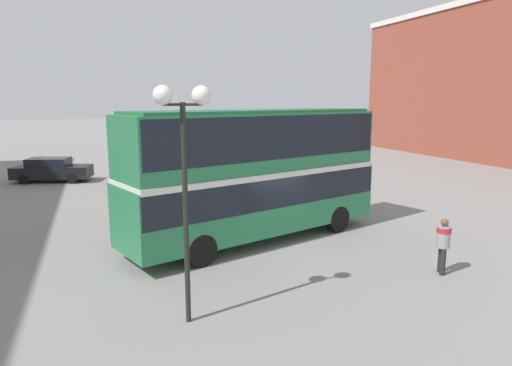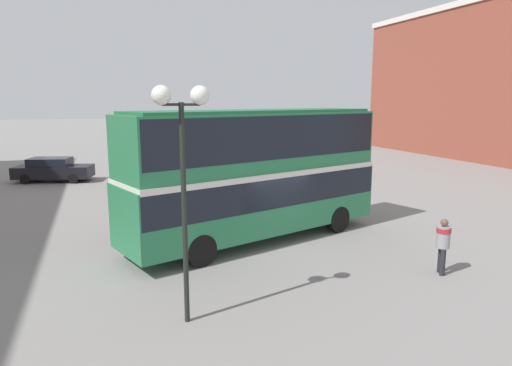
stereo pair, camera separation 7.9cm
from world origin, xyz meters
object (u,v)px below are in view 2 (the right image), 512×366
pedestrian_foreground (443,240)px  street_lamp_twin_globe (182,135)px  parked_car_kerb_near (53,170)px  double_decker_bus (256,167)px  parked_car_kerb_far (158,169)px

pedestrian_foreground → street_lamp_twin_globe: bearing=29.5°
parked_car_kerb_near → street_lamp_twin_globe: (4.58, -21.46, 3.64)m
double_decker_bus → street_lamp_twin_globe: (-3.63, -5.47, 1.66)m
double_decker_bus → parked_car_kerb_far: double_decker_bus is taller
double_decker_bus → parked_car_kerb_far: size_ratio=2.17×
double_decker_bus → pedestrian_foreground: (4.16, -5.01, -1.71)m
parked_car_kerb_far → street_lamp_twin_globe: bearing=77.4°
double_decker_bus → parked_car_kerb_near: (-8.21, 15.99, -1.98)m
street_lamp_twin_globe → parked_car_kerb_far: bearing=84.7°
parked_car_kerb_near → parked_car_kerb_far: parked_car_kerb_far is taller
parked_car_kerb_near → street_lamp_twin_globe: street_lamp_twin_globe is taller
pedestrian_foreground → parked_car_kerb_far: (-5.99, 18.83, -0.24)m
pedestrian_foreground → parked_car_kerb_near: size_ratio=0.34×
double_decker_bus → parked_car_kerb_far: 14.07m
parked_car_kerb_near → street_lamp_twin_globe: bearing=-63.0°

